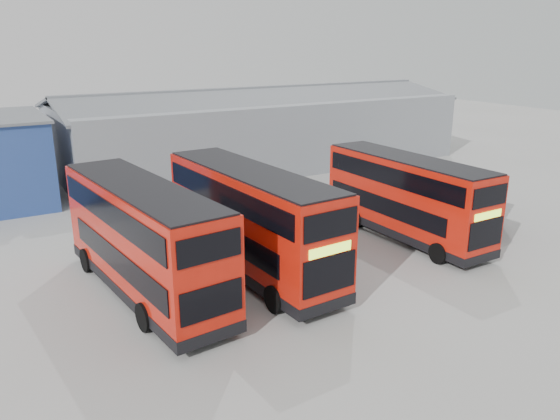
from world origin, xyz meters
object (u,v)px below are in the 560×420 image
object	(u,v)px
double_decker_right	(406,198)
single_decker_blue	(415,185)
double_decker_centre	(251,222)
maintenance_shed	(259,129)
double_decker_left	(144,241)

from	to	relation	value
double_decker_right	single_decker_blue	bearing A→B (deg)	40.18
double_decker_right	single_decker_blue	xyz separation A→B (m)	(4.00, 3.43, -0.66)
double_decker_centre	single_decker_blue	bearing A→B (deg)	12.05
double_decker_right	single_decker_blue	size ratio (longest dim) A/B	0.95
maintenance_shed	double_decker_centre	bearing A→B (deg)	-119.70
double_decker_right	maintenance_shed	bearing A→B (deg)	82.51
maintenance_shed	double_decker_centre	xyz separation A→B (m)	(-10.72, -18.80, -0.44)
maintenance_shed	double_decker_centre	distance (m)	21.65
maintenance_shed	single_decker_blue	world-z (taller)	maintenance_shed
double_decker_centre	double_decker_right	bearing A→B (deg)	-3.79
double_decker_left	double_decker_right	world-z (taller)	double_decker_left
maintenance_shed	single_decker_blue	bearing A→B (deg)	-83.95
maintenance_shed	double_decker_centre	size ratio (longest dim) A/B	2.94
double_decker_left	single_decker_blue	size ratio (longest dim) A/B	1.04
double_decker_left	double_decker_centre	world-z (taller)	double_decker_centre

